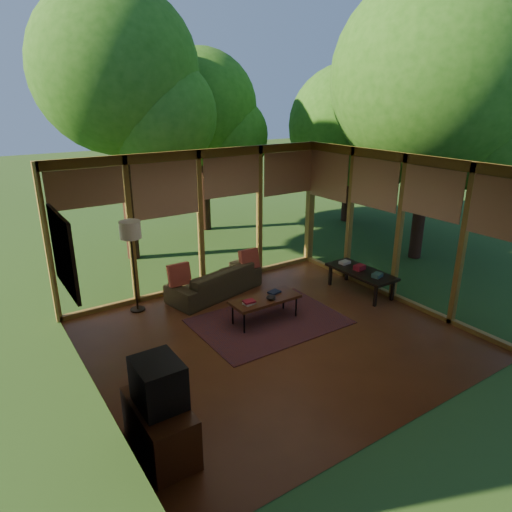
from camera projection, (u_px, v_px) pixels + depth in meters
floor at (276, 337)px, 7.27m from camera, size 5.50×5.50×0.00m
ceiling at (278, 167)px, 6.37m from camera, size 5.50×5.50×0.00m
wall_left at (89, 301)px, 5.38m from camera, size 0.04×5.00×2.70m
wall_front at (415, 323)px, 4.86m from camera, size 5.50×0.04×2.70m
window_wall_back at (200, 221)px, 8.78m from camera, size 5.50×0.12×2.70m
window_wall_right at (399, 229)px, 8.25m from camera, size 0.12×5.00×2.70m
exterior_lawn at (321, 194)px, 17.73m from camera, size 40.00×40.00×0.00m
tree_nw at (116, 71)px, 9.49m from camera, size 3.49×3.49×5.87m
tree_ne at (200, 108)px, 12.12m from camera, size 3.03×3.03×4.85m
tree_se at (434, 77)px, 9.50m from camera, size 4.30×4.30×6.15m
tree_far at (348, 126)px, 13.04m from camera, size 3.43×3.43×4.53m
rug at (269, 321)px, 7.76m from camera, size 2.44×1.73×0.01m
sofa at (215, 281)px, 8.75m from camera, size 2.01×1.16×0.55m
pillow_left at (179, 275)px, 8.22m from camera, size 0.40×0.21×0.42m
pillow_right at (249, 259)px, 9.00m from camera, size 0.39×0.21×0.41m
ct_book_lower at (249, 303)px, 7.43m from camera, size 0.20×0.16×0.03m
ct_book_upper at (249, 301)px, 7.42m from camera, size 0.19×0.15×0.03m
ct_book_side at (274, 292)px, 7.85m from camera, size 0.23×0.19×0.03m
ct_bowl at (271, 297)px, 7.59m from camera, size 0.16×0.16×0.07m
media_cabinet at (160, 427)px, 4.86m from camera, size 0.50×1.00×0.60m
television at (158, 383)px, 4.68m from camera, size 0.45×0.55×0.50m
console_book_a at (377, 275)px, 8.44m from camera, size 0.23×0.19×0.07m
console_book_b at (359, 267)px, 8.79m from camera, size 0.22×0.17×0.10m
console_book_c at (345, 262)px, 9.11m from camera, size 0.22×0.17×0.06m
floor_lamp at (131, 235)px, 7.71m from camera, size 0.36×0.36×1.65m
coffee_table at (265, 300)px, 7.67m from camera, size 1.20×0.50×0.43m
side_console at (361, 273)px, 8.79m from camera, size 0.60×1.40×0.46m
wall_painting at (63, 252)px, 6.43m from camera, size 0.06×1.35×1.15m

